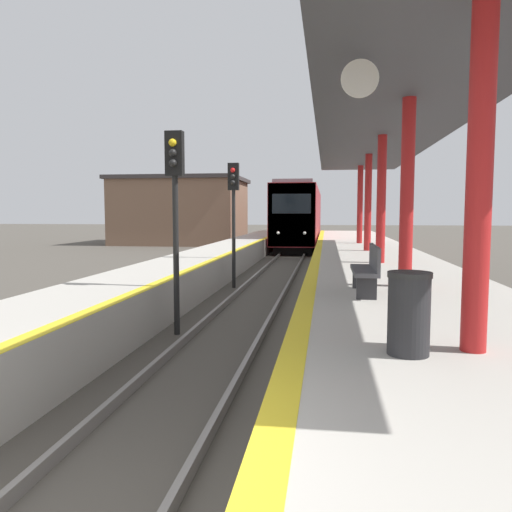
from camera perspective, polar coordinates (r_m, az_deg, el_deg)
train at (r=38.97m, az=5.16°, el=4.59°), size 2.75×21.28×4.49m
signal_near at (r=10.39m, az=-9.25°, el=7.11°), size 0.36×0.31×4.19m
signal_mid at (r=16.80m, az=-2.59°, el=6.34°), size 0.36×0.31×4.19m
station_canopy at (r=15.88m, az=14.27°, el=13.11°), size 3.91×24.75×4.06m
trash_bin at (r=5.66m, az=17.07°, el=-6.26°), size 0.47×0.47×0.90m
bench at (r=9.68m, az=12.65°, el=-1.36°), size 0.44×1.66×0.92m
station_building at (r=41.59m, az=-8.48°, el=5.16°), size 10.19×8.36×5.38m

